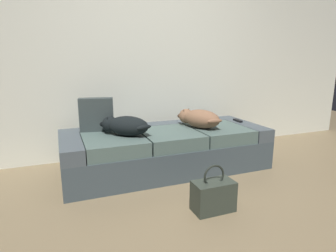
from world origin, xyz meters
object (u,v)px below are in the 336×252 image
at_px(tv_remote, 238,120).
at_px(handbag, 213,195).
at_px(dog_dark, 125,126).
at_px(throw_pillow, 97,114).
at_px(couch, 166,149).
at_px(dog_tan, 199,118).

distance_m(tv_remote, handbag, 1.43).
relative_size(dog_dark, tv_remote, 3.28).
relative_size(dog_dark, throw_pillow, 1.45).
bearing_deg(handbag, couch, 91.12).
xyz_separation_m(couch, handbag, (0.02, -0.96, -0.09)).
bearing_deg(tv_remote, dog_tan, -165.23).
distance_m(dog_dark, tv_remote, 1.41).
xyz_separation_m(dog_dark, dog_tan, (0.82, 0.04, 0.00)).
height_order(dog_tan, throw_pillow, throw_pillow).
relative_size(dog_dark, dog_tan, 0.90).
xyz_separation_m(dog_tan, tv_remote, (0.58, 0.10, -0.09)).
xyz_separation_m(dog_dark, tv_remote, (1.40, 0.14, -0.09)).
distance_m(couch, dog_tan, 0.49).
distance_m(dog_dark, throw_pillow, 0.38).
xyz_separation_m(tv_remote, throw_pillow, (-1.63, 0.15, 0.16)).
height_order(dog_dark, throw_pillow, throw_pillow).
xyz_separation_m(dog_tan, handbag, (-0.35, -0.93, -0.41)).
distance_m(couch, tv_remote, 0.98).
height_order(dog_dark, tv_remote, dog_dark).
height_order(tv_remote, handbag, tv_remote).
bearing_deg(handbag, dog_dark, 117.90).
height_order(dog_dark, handbag, dog_dark).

